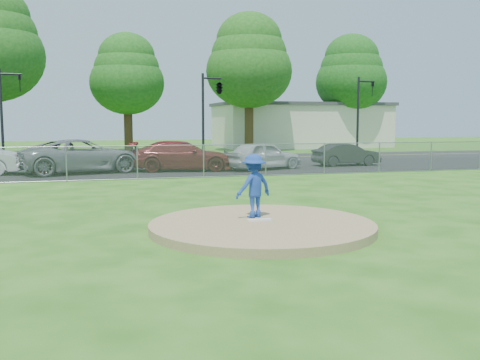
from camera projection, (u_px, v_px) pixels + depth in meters
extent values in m
plane|color=#225412|center=(190.00, 183.00, 22.40)|extent=(120.00, 120.00, 0.00)
cylinder|color=#937950|center=(262.00, 226.00, 12.80)|extent=(5.40, 5.40, 0.20)
cube|color=white|center=(260.00, 220.00, 12.98)|extent=(0.60, 0.15, 0.04)
cube|color=gray|center=(182.00, 162.00, 24.23)|extent=(40.00, 0.06, 1.50)
cube|color=black|center=(169.00, 169.00, 28.63)|extent=(50.00, 8.00, 0.01)
cube|color=black|center=(154.00, 159.00, 35.82)|extent=(60.00, 7.00, 0.01)
cube|color=beige|center=(300.00, 126.00, 53.21)|extent=(16.00, 9.00, 4.00)
cube|color=#3F3F42|center=(300.00, 105.00, 52.97)|extent=(16.40, 9.40, 0.30)
cylinder|color=#3B2315|center=(128.00, 128.00, 44.93)|extent=(0.72, 0.72, 3.85)
ellipsoid|color=#175015|center=(127.00, 83.00, 44.50)|extent=(6.16, 6.16, 5.24)
ellipsoid|color=#175015|center=(127.00, 70.00, 44.38)|extent=(5.42, 5.42, 4.61)
ellipsoid|color=#175015|center=(127.00, 57.00, 44.26)|extent=(4.68, 4.68, 3.98)
cylinder|color=#3C2816|center=(249.00, 124.00, 45.59)|extent=(0.76, 0.76, 4.55)
ellipsoid|color=#1A5015|center=(249.00, 71.00, 45.09)|extent=(7.28, 7.28, 6.19)
ellipsoid|color=#1A5015|center=(249.00, 56.00, 44.95)|extent=(6.41, 6.41, 5.45)
ellipsoid|color=#1A5015|center=(249.00, 40.00, 44.81)|extent=(5.53, 5.53, 4.70)
cylinder|color=#3D2416|center=(350.00, 126.00, 51.37)|extent=(0.74, 0.74, 4.20)
ellipsoid|color=#134A14|center=(351.00, 82.00, 50.91)|extent=(6.72, 6.72, 5.71)
ellipsoid|color=#134A14|center=(351.00, 70.00, 50.78)|extent=(5.91, 5.91, 5.03)
ellipsoid|color=#134A14|center=(352.00, 57.00, 50.64)|extent=(5.11, 5.11, 4.34)
cylinder|color=black|center=(2.00, 117.00, 31.23)|extent=(0.16, 0.16, 5.60)
cylinder|color=black|center=(11.00, 74.00, 31.11)|extent=(1.20, 0.12, 0.12)
imported|color=black|center=(20.00, 83.00, 31.29)|extent=(0.16, 0.20, 1.00)
cylinder|color=black|center=(203.00, 117.00, 34.37)|extent=(0.16, 0.16, 5.60)
cylinder|color=black|center=(212.00, 78.00, 34.25)|extent=(1.20, 0.12, 0.12)
imported|color=black|center=(219.00, 86.00, 34.43)|extent=(0.53, 2.48, 1.00)
cylinder|color=black|center=(358.00, 118.00, 37.26)|extent=(0.16, 0.16, 5.60)
cylinder|color=black|center=(367.00, 81.00, 37.13)|extent=(1.20, 0.12, 0.12)
imported|color=black|center=(373.00, 89.00, 37.32)|extent=(0.16, 0.20, 1.00)
imported|color=#1C3F9A|center=(254.00, 186.00, 13.35)|extent=(1.17, 0.93, 1.59)
cone|color=#E4410C|center=(42.00, 169.00, 25.48)|extent=(0.32, 0.32, 0.63)
imported|color=slate|center=(83.00, 156.00, 26.63)|extent=(6.54, 4.27, 1.67)
imported|color=maroon|center=(182.00, 156.00, 27.75)|extent=(5.59, 2.93, 1.55)
imported|color=#B9BBBE|center=(263.00, 155.00, 28.47)|extent=(4.75, 3.28, 1.50)
imported|color=black|center=(346.00, 154.00, 30.92)|extent=(3.94, 1.54, 1.28)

